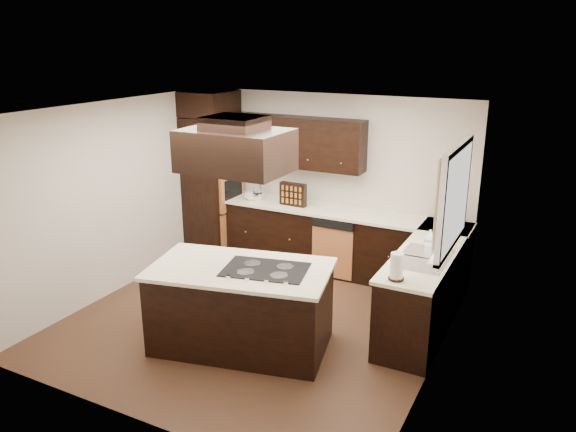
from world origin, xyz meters
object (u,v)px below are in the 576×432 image
object	(u,v)px
oven_column	(213,186)
island	(241,308)
range_hood	(235,151)
spice_rack	(293,194)

from	to	relation	value
oven_column	island	distance (m)	3.05
island	range_hood	size ratio (longest dim) A/B	1.74
oven_column	island	size ratio (longest dim) A/B	1.16
spice_rack	oven_column	bearing A→B (deg)	-176.01
spice_rack	island	bearing A→B (deg)	-73.95
oven_column	range_hood	size ratio (longest dim) A/B	2.02
range_hood	spice_rack	world-z (taller)	range_hood
island	spice_rack	xyz separation A→B (m)	(-0.54, 2.31, 0.65)
island	range_hood	distance (m)	1.72
oven_column	spice_rack	size ratio (longest dim) A/B	5.29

